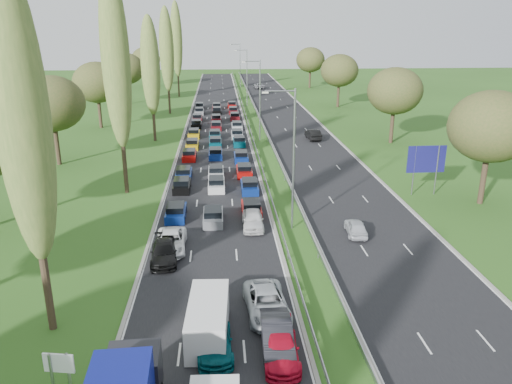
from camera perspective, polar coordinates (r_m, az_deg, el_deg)
name	(u,v)px	position (r m, az deg, el deg)	size (l,w,h in m)	color
ground	(259,138)	(78.83, 0.32, 6.23)	(260.00, 260.00, 0.00)	#274E18
near_carriageway	(216,135)	(81.05, -4.61, 6.51)	(10.50, 215.00, 0.04)	black
far_carriageway	(299,134)	(82.04, 4.92, 6.65)	(10.50, 215.00, 0.04)	black
central_reservation	(258,131)	(81.16, 0.18, 6.98)	(2.36, 215.00, 0.32)	gray
lamp_columns	(260,101)	(75.80, 0.45, 10.34)	(0.18, 140.18, 12.00)	gray
poplar_row	(139,62)	(65.87, -13.27, 14.23)	(2.80, 127.80, 22.44)	#2D2116
woodland_left	(43,108)	(63.50, -23.21, 8.82)	(8.00, 166.00, 11.10)	#2D2116
woodland_right	(417,99)	(69.00, 17.88, 10.08)	(8.00, 153.00, 11.10)	#2D2116
traffic_queue_fill	(216,139)	(76.13, -4.62, 6.07)	(9.00, 69.60, 0.80)	navy
near_car_2	(171,241)	(39.70, -9.72, -5.58)	(2.32, 5.04, 1.40)	white
near_car_3	(164,252)	(38.06, -10.45, -6.74)	(1.94, 4.76, 1.38)	black
near_car_7	(214,339)	(28.09, -4.78, -16.39)	(1.90, 4.67, 1.36)	#054951
near_car_9	(277,336)	(28.10, 2.40, -16.08)	(1.64, 4.71, 1.55)	black
near_car_10	(267,303)	(30.98, 1.24, -12.56)	(2.45, 5.30, 1.47)	#B7BDC2
near_car_11	(280,347)	(27.47, 2.82, -17.27)	(1.87, 4.61, 1.34)	#B80B23
near_car_12	(253,219)	(43.29, -0.37, -3.13)	(1.81, 4.49, 1.53)	silver
far_car_0	(356,227)	(42.75, 11.34, -3.97)	(1.54, 3.82, 1.30)	silver
far_car_1	(313,134)	(77.86, 6.55, 6.56)	(1.66, 4.77, 1.57)	black
far_car_2	(259,86)	(142.50, 0.34, 12.07)	(2.61, 5.65, 1.57)	gray
white_van_rear	(208,317)	(29.06, -5.48, -14.07)	(2.15, 5.49, 2.21)	silver
info_sign	(59,367)	(26.71, -21.56, -18.11)	(1.50, 0.35, 2.10)	gray
direction_sign	(426,161)	(53.87, 18.88, 3.34)	(4.00, 0.18, 5.20)	gray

